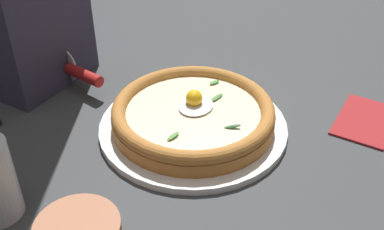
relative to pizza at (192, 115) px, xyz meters
The scene contains 5 objects.
ground_plane 0.05m from the pizza, 82.75° to the left, with size 2.40×2.40×0.03m, color #3A3E40.
pizza_plate 0.03m from the pizza, 169.44° to the right, with size 0.32×0.32×0.01m, color white.
pizza is the anchor object (origin of this frame).
pizza_cutter 0.26m from the pizza, 91.15° to the left, with size 0.03×0.14×0.07m.
folded_napkin 0.31m from the pizza, 52.33° to the right, with size 0.14×0.09×0.01m, color maroon.
Camera 1 is at (-0.53, -0.37, 0.47)m, focal length 43.05 mm.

